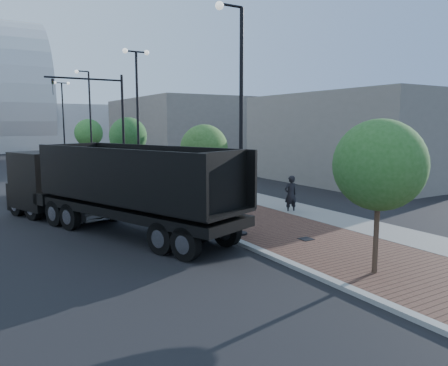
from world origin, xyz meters
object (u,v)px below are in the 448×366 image
dark_car_mid (31,188)px  pedestrian (291,195)px  dump_truck (85,191)px  white_sedan (81,204)px

dark_car_mid → pedestrian: size_ratio=2.55×
dump_truck → pedestrian: bearing=-38.0°
dump_truck → white_sedan: (0.08, 1.44, -0.89)m
dark_car_mid → pedestrian: (11.12, -11.66, 0.29)m
dump_truck → dark_car_mid: (-1.35, 8.61, -0.87)m
white_sedan → pedestrian: 10.69m
white_sedan → dark_car_mid: dark_car_mid is taller
dump_truck → white_sedan: size_ratio=3.31×
dump_truck → white_sedan: 1.70m
dark_car_mid → pedestrian: pedestrian is taller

